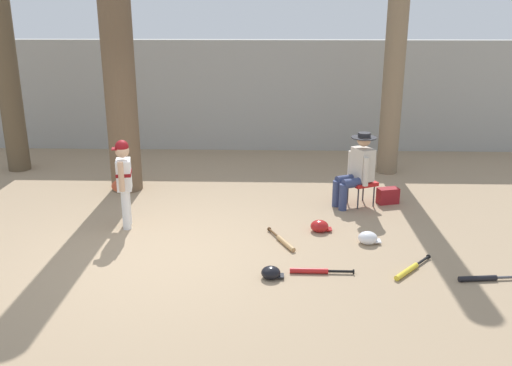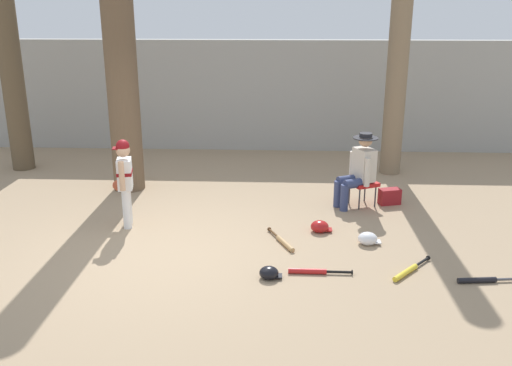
{
  "view_description": "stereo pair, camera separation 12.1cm",
  "coord_description": "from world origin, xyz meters",
  "px_view_note": "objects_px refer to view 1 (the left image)",
  "views": [
    {
      "loc": [
        1.41,
        -6.61,
        3.1
      ],
      "look_at": [
        1.19,
        0.72,
        0.75
      ],
      "focal_mm": 38.89,
      "sensor_mm": 36.0,
      "label": 1
    },
    {
      "loc": [
        1.53,
        -6.61,
        3.1
      ],
      "look_at": [
        1.19,
        0.72,
        0.75
      ],
      "focal_mm": 38.89,
      "sensor_mm": 36.0,
      "label": 2
    }
  ],
  "objects_px": {
    "bat_black_composite": "(483,278)",
    "seated_spectator": "(357,168)",
    "bat_yellow_trainer": "(409,270)",
    "tree_near_player": "(119,70)",
    "handbag_beside_stool": "(388,196)",
    "tree_far_left": "(1,28)",
    "bat_red_barrel": "(314,271)",
    "young_ballplayer": "(124,178)",
    "folding_stool": "(361,183)",
    "batting_helmet_white": "(368,238)",
    "batting_helmet_red": "(320,226)",
    "bat_wood_tan": "(284,242)",
    "batting_helmet_black": "(271,273)",
    "tree_behind_spectator": "(396,44)"
  },
  "relations": [
    {
      "from": "young_ballplayer",
      "to": "batting_helmet_black",
      "type": "xyz_separation_m",
      "value": [
        2.13,
        -1.57,
        -0.68
      ]
    },
    {
      "from": "batting_helmet_black",
      "to": "batting_helmet_red",
      "type": "relative_size",
      "value": 0.89
    },
    {
      "from": "tree_near_player",
      "to": "folding_stool",
      "type": "xyz_separation_m",
      "value": [
        4.01,
        -0.7,
        -1.72
      ]
    },
    {
      "from": "folding_stool",
      "to": "bat_red_barrel",
      "type": "distance_m",
      "value": 2.66
    },
    {
      "from": "young_ballplayer",
      "to": "handbag_beside_stool",
      "type": "xyz_separation_m",
      "value": [
        4.04,
        1.12,
        -0.61
      ]
    },
    {
      "from": "folding_stool",
      "to": "batting_helmet_red",
      "type": "distance_m",
      "value": 1.4
    },
    {
      "from": "handbag_beside_stool",
      "to": "tree_near_player",
      "type": "bearing_deg",
      "value": 172.13
    },
    {
      "from": "tree_behind_spectator",
      "to": "young_ballplayer",
      "type": "relative_size",
      "value": 4.19
    },
    {
      "from": "batting_helmet_red",
      "to": "handbag_beside_stool",
      "type": "bearing_deg",
      "value": 45.31
    },
    {
      "from": "young_ballplayer",
      "to": "folding_stool",
      "type": "distance_m",
      "value": 3.74
    },
    {
      "from": "tree_behind_spectator",
      "to": "tree_far_left",
      "type": "relative_size",
      "value": 0.89
    },
    {
      "from": "bat_black_composite",
      "to": "seated_spectator",
      "type": "bearing_deg",
      "value": 114.03
    },
    {
      "from": "bat_yellow_trainer",
      "to": "seated_spectator",
      "type": "bearing_deg",
      "value": 97.85
    },
    {
      "from": "seated_spectator",
      "to": "batting_helmet_red",
      "type": "bearing_deg",
      "value": -121.05
    },
    {
      "from": "bat_wood_tan",
      "to": "batting_helmet_red",
      "type": "bearing_deg",
      "value": 41.67
    },
    {
      "from": "bat_yellow_trainer",
      "to": "batting_helmet_black",
      "type": "bearing_deg",
      "value": -173.27
    },
    {
      "from": "tree_behind_spectator",
      "to": "batting_helmet_white",
      "type": "xyz_separation_m",
      "value": [
        -0.92,
        -3.45,
        -2.35
      ]
    },
    {
      "from": "bat_wood_tan",
      "to": "bat_red_barrel",
      "type": "relative_size",
      "value": 0.96
    },
    {
      "from": "tree_far_left",
      "to": "batting_helmet_white",
      "type": "distance_m",
      "value": 7.65
    },
    {
      "from": "tree_near_player",
      "to": "bat_red_barrel",
      "type": "height_order",
      "value": "tree_near_player"
    },
    {
      "from": "tree_far_left",
      "to": "bat_yellow_trainer",
      "type": "height_order",
      "value": "tree_far_left"
    },
    {
      "from": "handbag_beside_stool",
      "to": "tree_behind_spectator",
      "type": "bearing_deg",
      "value": 79.55
    },
    {
      "from": "batting_helmet_black",
      "to": "batting_helmet_red",
      "type": "xyz_separation_m",
      "value": [
        0.69,
        1.46,
        0.01
      ]
    },
    {
      "from": "tree_near_player",
      "to": "seated_spectator",
      "type": "relative_size",
      "value": 4.15
    },
    {
      "from": "bat_red_barrel",
      "to": "bat_wood_tan",
      "type": "bearing_deg",
      "value": 112.26
    },
    {
      "from": "tree_far_left",
      "to": "batting_helmet_black",
      "type": "xyz_separation_m",
      "value": [
        5.01,
        -4.47,
        -2.63
      ]
    },
    {
      "from": "bat_red_barrel",
      "to": "young_ballplayer",
      "type": "bearing_deg",
      "value": 151.54
    },
    {
      "from": "handbag_beside_stool",
      "to": "tree_far_left",
      "type": "distance_m",
      "value": 7.59
    },
    {
      "from": "seated_spectator",
      "to": "bat_wood_tan",
      "type": "bearing_deg",
      "value": -127.13
    },
    {
      "from": "tree_behind_spectator",
      "to": "bat_wood_tan",
      "type": "distance_m",
      "value": 4.73
    },
    {
      "from": "folding_stool",
      "to": "tree_far_left",
      "type": "relative_size",
      "value": 0.09
    },
    {
      "from": "tree_near_player",
      "to": "bat_wood_tan",
      "type": "bearing_deg",
      "value": -40.22
    },
    {
      "from": "young_ballplayer",
      "to": "bat_black_composite",
      "type": "distance_m",
      "value": 4.94
    },
    {
      "from": "bat_yellow_trainer",
      "to": "bat_red_barrel",
      "type": "distance_m",
      "value": 1.16
    },
    {
      "from": "tree_far_left",
      "to": "bat_black_composite",
      "type": "distance_m",
      "value": 9.14
    },
    {
      "from": "seated_spectator",
      "to": "batting_helmet_red",
      "type": "xyz_separation_m",
      "value": [
        -0.66,
        -1.1,
        -0.56
      ]
    },
    {
      "from": "tree_behind_spectator",
      "to": "bat_yellow_trainer",
      "type": "height_order",
      "value": "tree_behind_spectator"
    },
    {
      "from": "batting_helmet_white",
      "to": "handbag_beside_stool",
      "type": "bearing_deg",
      "value": 70.24
    },
    {
      "from": "batting_helmet_white",
      "to": "tree_behind_spectator",
      "type": "bearing_deg",
      "value": 75.05
    },
    {
      "from": "tree_far_left",
      "to": "bat_yellow_trainer",
      "type": "relative_size",
      "value": 9.22
    },
    {
      "from": "bat_red_barrel",
      "to": "tree_behind_spectator",
      "type": "bearing_deg",
      "value": 68.55
    },
    {
      "from": "batting_helmet_black",
      "to": "tree_near_player",
      "type": "bearing_deg",
      "value": 127.77
    },
    {
      "from": "bat_black_composite",
      "to": "bat_yellow_trainer",
      "type": "bearing_deg",
      "value": 166.47
    },
    {
      "from": "tree_near_player",
      "to": "bat_wood_tan",
      "type": "xyz_separation_m",
      "value": [
        2.73,
        -2.31,
        -2.05
      ]
    },
    {
      "from": "tree_behind_spectator",
      "to": "handbag_beside_stool",
      "type": "bearing_deg",
      "value": -100.45
    },
    {
      "from": "bat_red_barrel",
      "to": "batting_helmet_red",
      "type": "xyz_separation_m",
      "value": [
        0.17,
        1.33,
        0.04
      ]
    },
    {
      "from": "folding_stool",
      "to": "bat_wood_tan",
      "type": "xyz_separation_m",
      "value": [
        -1.28,
        -1.61,
        -0.33
      ]
    },
    {
      "from": "tree_near_player",
      "to": "batting_helmet_white",
      "type": "distance_m",
      "value": 4.92
    },
    {
      "from": "folding_stool",
      "to": "handbag_beside_stool",
      "type": "xyz_separation_m",
      "value": [
        0.46,
        0.08,
        -0.23
      ]
    },
    {
      "from": "young_ballplayer",
      "to": "batting_helmet_red",
      "type": "bearing_deg",
      "value": -2.19
    }
  ]
}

